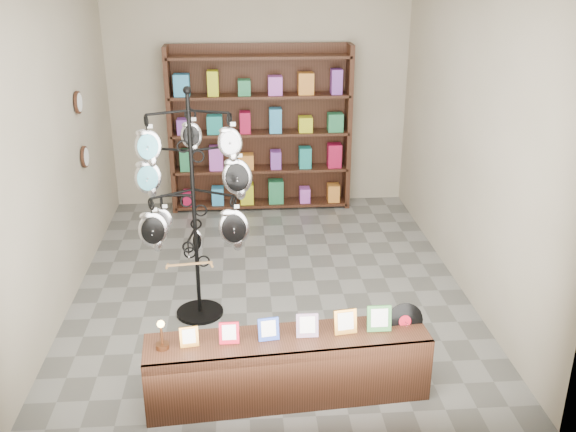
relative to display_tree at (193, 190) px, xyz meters
name	(u,v)px	position (x,y,z in m)	size (l,w,h in m)	color
ground	(269,282)	(0.70, 0.60, -1.28)	(5.00, 5.00, 0.00)	slate
room_envelope	(267,111)	(0.70, 0.60, 0.57)	(5.00, 5.00, 5.00)	#B1A58E
display_tree	(193,190)	(0.00, 0.00, 0.00)	(1.13, 0.95, 2.21)	black
front_shelf	(288,367)	(0.76, -1.32, -1.01)	(2.20, 0.61, 0.77)	black
back_shelving	(260,134)	(0.70, 2.90, -0.25)	(2.42, 0.36, 2.20)	black
wall_clocks	(81,130)	(-1.27, 1.40, 0.22)	(0.03, 0.24, 0.84)	black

